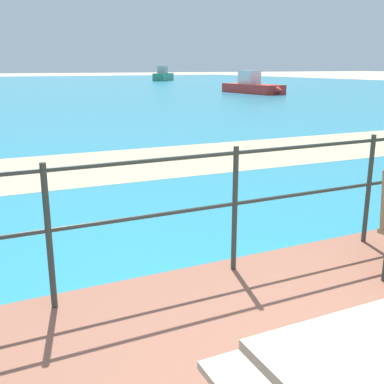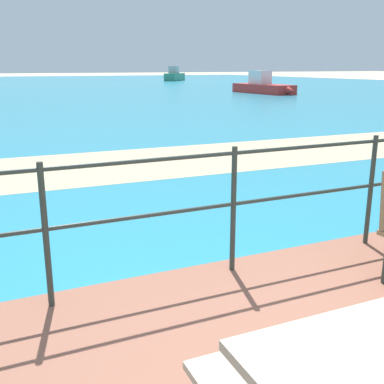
% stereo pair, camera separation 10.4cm
% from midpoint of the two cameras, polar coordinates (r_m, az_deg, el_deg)
% --- Properties ---
extents(sea_water, '(90.00, 90.00, 0.01)m').
position_cam_midpoint_polar(sea_water, '(40.81, -22.21, 11.69)').
color(sea_water, teal).
rests_on(sea_water, ground).
extents(beach_strip, '(54.05, 4.01, 0.01)m').
position_cam_midpoint_polar(beach_strip, '(8.38, -11.11, 3.10)').
color(beach_strip, tan).
rests_on(beach_strip, ground).
extents(railing_fence, '(5.94, 0.04, 1.05)m').
position_cam_midpoint_polar(railing_fence, '(3.77, 5.92, -0.16)').
color(railing_fence, '#2D3833').
rests_on(railing_fence, patio_paving).
extents(boat_near, '(3.87, 4.43, 1.67)m').
position_cam_midpoint_polar(boat_near, '(57.25, -2.06, 14.02)').
color(boat_near, '#338466').
rests_on(boat_near, sea_water).
extents(boat_mid, '(1.86, 5.41, 1.43)m').
position_cam_midpoint_polar(boat_mid, '(31.04, 8.79, 12.65)').
color(boat_mid, red).
rests_on(boat_mid, sea_water).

